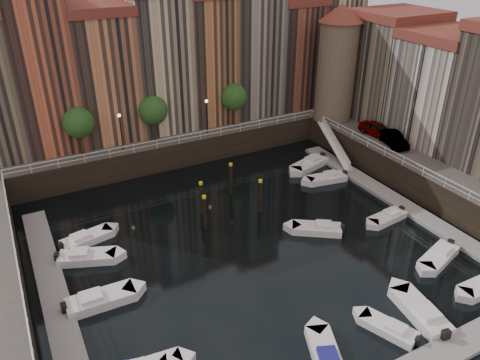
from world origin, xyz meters
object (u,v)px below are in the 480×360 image
gangway (334,143)px  car_b (393,140)px  mooring_pilings (225,197)px  corner_tower (337,62)px  car_a (377,130)px  boat_left_2 (99,300)px

gangway → car_b: car_b is taller
mooring_pilings → car_b: size_ratio=1.37×
corner_tower → car_a: corner_tower is taller
gangway → car_a: 5.03m
car_b → mooring_pilings: bearing=-166.7°
mooring_pilings → boat_left_2: 15.52m
corner_tower → car_b: (0.62, -10.03, -6.45)m
corner_tower → mooring_pilings: corner_tower is taller
car_a → mooring_pilings: bearing=179.9°
corner_tower → mooring_pilings: bearing=-154.7°
corner_tower → car_a: (0.99, -7.08, -6.41)m
gangway → car_a: (3.89, -2.58, 1.87)m
car_a → car_b: 2.98m
mooring_pilings → boat_left_2: size_ratio=1.20×
gangway → boat_left_2: gangway is taller
mooring_pilings → boat_left_2: bearing=-152.3°
corner_tower → boat_left_2: 38.52m
corner_tower → boat_left_2: corner_tower is taller
car_a → car_b: size_ratio=1.01×
boat_left_2 → car_b: (34.02, 6.48, 3.35)m
car_a → boat_left_2: bearing=-170.9°
boat_left_2 → car_a: car_a is taller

